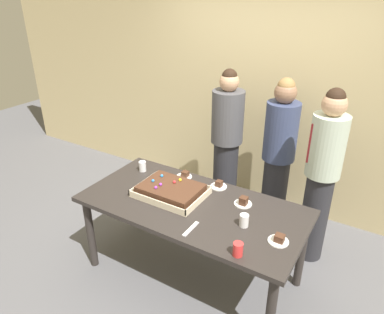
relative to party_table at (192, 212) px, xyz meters
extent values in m
plane|color=#5B5B60|center=(0.00, 0.00, -0.69)|extent=(12.00, 12.00, 0.00)
cube|color=#CCB784|center=(0.00, 1.60, 0.81)|extent=(8.00, 0.12, 3.00)
cube|color=#2D2826|center=(0.00, 0.00, 0.07)|extent=(1.89, 0.92, 0.04)
cylinder|color=#2D2826|center=(-0.87, -0.38, -0.32)|extent=(0.07, 0.07, 0.73)
cylinder|color=#2D2826|center=(-0.87, 0.38, -0.32)|extent=(0.07, 0.07, 0.73)
cylinder|color=#2D2826|center=(0.87, 0.38, -0.32)|extent=(0.07, 0.07, 0.73)
cube|color=beige|center=(-0.23, 0.03, 0.09)|extent=(0.59, 0.44, 0.01)
cube|color=beige|center=(-0.23, -0.19, 0.12)|extent=(0.59, 0.01, 0.05)
cube|color=beige|center=(-0.23, 0.24, 0.12)|extent=(0.59, 0.01, 0.05)
cube|color=beige|center=(-0.52, 0.03, 0.12)|extent=(0.01, 0.44, 0.05)
cube|color=beige|center=(0.05, 0.03, 0.12)|extent=(0.01, 0.44, 0.05)
cube|color=#4C2D1E|center=(-0.23, 0.03, 0.14)|extent=(0.52, 0.37, 0.08)
sphere|color=purple|center=(-0.31, -0.02, 0.19)|extent=(0.03, 0.03, 0.03)
sphere|color=#2D84E0|center=(-0.39, 0.11, 0.19)|extent=(0.03, 0.03, 0.03)
sphere|color=red|center=(-0.23, 0.08, 0.19)|extent=(0.03, 0.03, 0.03)
sphere|color=purple|center=(-0.32, -0.08, 0.19)|extent=(0.03, 0.03, 0.03)
sphere|color=yellow|center=(-0.21, 0.14, 0.19)|extent=(0.03, 0.03, 0.03)
sphere|color=#2D84E0|center=(-0.41, 0.00, 0.19)|extent=(0.03, 0.03, 0.03)
cylinder|color=white|center=(0.78, -0.10, 0.09)|extent=(0.15, 0.15, 0.01)
cube|color=#4C2D1E|center=(0.79, -0.10, 0.12)|extent=(0.07, 0.06, 0.05)
cylinder|color=white|center=(-0.30, 0.35, 0.09)|extent=(0.15, 0.15, 0.01)
cube|color=#4C2D1E|center=(-0.30, 0.36, 0.12)|extent=(0.06, 0.06, 0.05)
cylinder|color=white|center=(0.06, 0.36, 0.09)|extent=(0.15, 0.15, 0.01)
cube|color=#4C2D1E|center=(0.07, 0.36, 0.12)|extent=(0.06, 0.05, 0.05)
cylinder|color=white|center=(0.37, 0.21, 0.09)|extent=(0.15, 0.15, 0.01)
cube|color=#4C2D1E|center=(0.38, 0.20, 0.13)|extent=(0.06, 0.06, 0.07)
cylinder|color=red|center=(0.59, -0.38, 0.14)|extent=(0.07, 0.07, 0.10)
cylinder|color=white|center=(0.49, -0.06, 0.14)|extent=(0.07, 0.07, 0.10)
cylinder|color=white|center=(-0.72, 0.25, 0.14)|extent=(0.07, 0.07, 0.10)
cube|color=silver|center=(0.17, -0.30, 0.09)|extent=(0.03, 0.20, 0.01)
cylinder|color=#28282D|center=(-0.20, 1.03, -0.23)|extent=(0.27, 0.27, 0.92)
cylinder|color=#4C4C51|center=(-0.20, 1.03, 0.51)|extent=(0.34, 0.34, 0.55)
sphere|color=tan|center=(-0.20, 1.03, 0.87)|extent=(0.20, 0.20, 0.20)
sphere|color=black|center=(-0.20, 1.03, 0.93)|extent=(0.15, 0.15, 0.15)
cylinder|color=#28282D|center=(0.35, 1.14, -0.28)|extent=(0.27, 0.27, 0.81)
cylinder|color=#384266|center=(0.35, 1.14, 0.42)|extent=(0.33, 0.33, 0.60)
sphere|color=#8C664C|center=(0.35, 1.14, 0.82)|extent=(0.22, 0.22, 0.22)
sphere|color=olive|center=(0.35, 1.14, 0.88)|extent=(0.17, 0.17, 0.17)
cylinder|color=#28282D|center=(0.85, 0.84, -0.24)|extent=(0.25, 0.25, 0.90)
cylinder|color=#B7C6B2|center=(0.85, 0.84, 0.49)|extent=(0.31, 0.31, 0.56)
cube|color=maroon|center=(0.73, 0.75, 0.52)|extent=(0.04, 0.02, 0.36)
sphere|color=tan|center=(0.85, 0.84, 0.87)|extent=(0.21, 0.21, 0.21)
sphere|color=black|center=(0.85, 0.84, 0.92)|extent=(0.16, 0.16, 0.16)
camera|label=1|loc=(1.32, -2.16, 1.75)|focal=33.46mm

